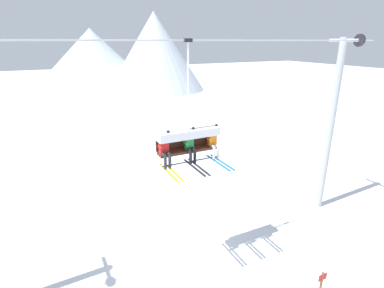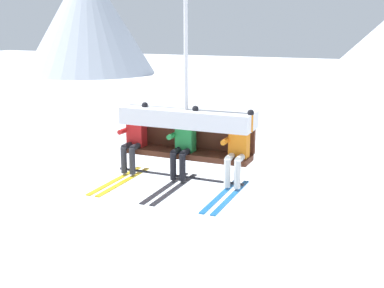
{
  "view_description": "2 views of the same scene",
  "coord_description": "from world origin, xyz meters",
  "px_view_note": "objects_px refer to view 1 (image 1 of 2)",
  "views": [
    {
      "loc": [
        -4.22,
        -10.32,
        8.96
      ],
      "look_at": [
        0.48,
        -0.77,
        5.27
      ],
      "focal_mm": 28.0,
      "sensor_mm": 36.0,
      "label": 1
    },
    {
      "loc": [
        3.68,
        -8.41,
        7.32
      ],
      "look_at": [
        0.49,
        -0.94,
        5.29
      ],
      "focal_mm": 45.0,
      "sensor_mm": 36.0,
      "label": 2
    }
  ],
  "objects_px": {
    "lift_tower_far": "(331,125)",
    "skier_green": "(190,145)",
    "chairlift_chair": "(188,136)",
    "skier_red": "(165,149)",
    "skier_orange": "(213,141)"
  },
  "relations": [
    {
      "from": "lift_tower_far",
      "to": "skier_green",
      "type": "distance_m",
      "value": 8.67
    },
    {
      "from": "chairlift_chair",
      "to": "skier_red",
      "type": "distance_m",
      "value": 1.06
    },
    {
      "from": "skier_orange",
      "to": "lift_tower_far",
      "type": "bearing_deg",
      "value": 6.92
    },
    {
      "from": "lift_tower_far",
      "to": "skier_red",
      "type": "relative_size",
      "value": 5.44
    },
    {
      "from": "lift_tower_far",
      "to": "skier_orange",
      "type": "xyz_separation_m",
      "value": [
        -7.62,
        -0.92,
        0.51
      ]
    },
    {
      "from": "lift_tower_far",
      "to": "chairlift_chair",
      "type": "distance_m",
      "value": 8.68
    },
    {
      "from": "skier_orange",
      "to": "skier_green",
      "type": "bearing_deg",
      "value": 180.0
    },
    {
      "from": "skier_red",
      "to": "skier_green",
      "type": "bearing_deg",
      "value": 0.0
    },
    {
      "from": "skier_red",
      "to": "skier_green",
      "type": "xyz_separation_m",
      "value": [
        0.99,
        0.0,
        0.0
      ]
    },
    {
      "from": "skier_red",
      "to": "lift_tower_far",
      "type": "bearing_deg",
      "value": 5.5
    },
    {
      "from": "lift_tower_far",
      "to": "skier_green",
      "type": "xyz_separation_m",
      "value": [
        -8.61,
        -0.92,
        0.51
      ]
    },
    {
      "from": "lift_tower_far",
      "to": "skier_orange",
      "type": "distance_m",
      "value": 7.69
    },
    {
      "from": "lift_tower_far",
      "to": "skier_red",
      "type": "height_order",
      "value": "lift_tower_far"
    },
    {
      "from": "chairlift_chair",
      "to": "skier_red",
      "type": "bearing_deg",
      "value": -167.83
    },
    {
      "from": "skier_green",
      "to": "chairlift_chair",
      "type": "bearing_deg",
      "value": 90.89
    }
  ]
}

